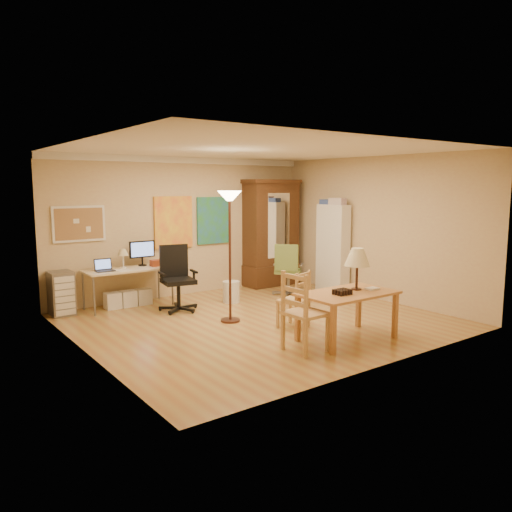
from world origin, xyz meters
TOP-DOWN VIEW (x-y plane):
  - floor at (0.00, 0.00)m, footprint 5.50×5.50m
  - crown_molding at (0.00, 2.46)m, footprint 5.50×0.08m
  - corkboard at (-2.05, 2.47)m, footprint 0.90×0.04m
  - art_panel_left at (-0.25, 2.47)m, footprint 0.80×0.04m
  - art_panel_right at (0.65, 2.47)m, footprint 0.75×0.04m
  - dining_table at (0.48, -1.50)m, footprint 1.36×0.82m
  - ladder_chair_back at (0.19, -0.63)m, footprint 0.50×0.49m
  - ladder_chair_left at (-0.44, -1.53)m, footprint 0.49×0.51m
  - torchiere_lamp at (-0.40, 0.25)m, footprint 0.38×0.38m
  - computer_desk at (-1.31, 2.15)m, footprint 1.53×0.67m
  - office_chair_black at (-0.75, 1.38)m, footprint 0.70×0.70m
  - office_chair_green at (1.57, 1.18)m, footprint 0.66×0.66m
  - drawer_cart at (-2.46, 2.26)m, footprint 0.37×0.44m
  - armoire at (1.96, 2.24)m, footprint 1.24×0.59m
  - bookshelf at (2.55, 0.94)m, footprint 0.27×0.71m
  - wastebin at (0.33, 1.34)m, footprint 0.32×0.32m

SIDE VIEW (x-z plane):
  - floor at x=0.00m, z-range 0.00..0.00m
  - wastebin at x=0.33m, z-range 0.00..0.40m
  - office_chair_green at x=1.57m, z-range -0.24..0.79m
  - office_chair_black at x=-0.75m, z-range -0.26..0.87m
  - drawer_cart at x=-2.46m, z-range 0.00..0.73m
  - ladder_chair_back at x=0.19m, z-range -0.03..0.85m
  - computer_desk at x=-1.31m, z-range -0.15..1.00m
  - ladder_chair_left at x=-0.44m, z-range -0.03..1.03m
  - dining_table at x=0.48m, z-range 0.17..1.45m
  - bookshelf at x=2.55m, z-range 0.00..1.77m
  - armoire at x=1.96m, z-range -0.15..2.13m
  - art_panel_left at x=-0.25m, z-range 0.95..1.95m
  - art_panel_right at x=0.65m, z-range 0.98..1.92m
  - corkboard at x=-2.05m, z-range 1.19..1.81m
  - torchiere_lamp at x=-0.40m, z-range 0.63..2.70m
  - crown_molding at x=0.00m, z-range 2.58..2.70m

